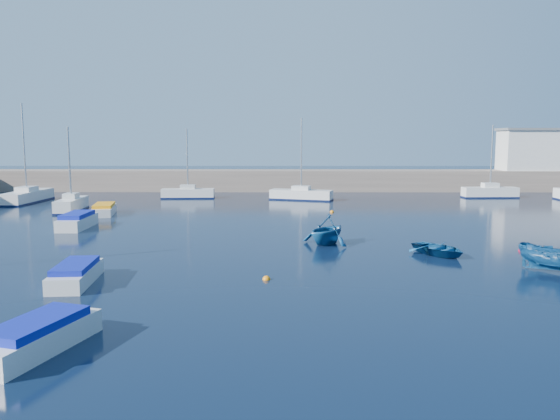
{
  "coord_description": "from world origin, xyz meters",
  "views": [
    {
      "loc": [
        -2.6,
        -23.39,
        6.57
      ],
      "look_at": [
        -2.82,
        14.58,
        1.6
      ],
      "focal_mm": 35.0,
      "sensor_mm": 36.0,
      "label": 1
    }
  ],
  "objects_px": {
    "motorboat_2": "(104,209)",
    "dinghy_right": "(557,258)",
    "motorboat_1": "(77,221)",
    "motorboat_0": "(76,274)",
    "sailboat_6": "(301,194)",
    "motorboat_3": "(38,336)",
    "sailboat_5": "(188,193)",
    "harbor_office": "(541,150)",
    "dinghy_left": "(327,230)",
    "sailboat_3": "(71,204)",
    "sailboat_4": "(27,196)",
    "dinghy_center": "(439,249)",
    "sailboat_7": "(490,192)"
  },
  "relations": [
    {
      "from": "dinghy_right",
      "to": "dinghy_center",
      "type": "bearing_deg",
      "value": 89.71
    },
    {
      "from": "motorboat_1",
      "to": "dinghy_center",
      "type": "bearing_deg",
      "value": -22.52
    },
    {
      "from": "sailboat_3",
      "to": "motorboat_1",
      "type": "height_order",
      "value": "sailboat_3"
    },
    {
      "from": "sailboat_5",
      "to": "harbor_office",
      "type": "bearing_deg",
      "value": -81.0
    },
    {
      "from": "sailboat_3",
      "to": "dinghy_center",
      "type": "bearing_deg",
      "value": -38.12
    },
    {
      "from": "harbor_office",
      "to": "sailboat_5",
      "type": "relative_size",
      "value": 1.3
    },
    {
      "from": "sailboat_4",
      "to": "motorboat_1",
      "type": "distance_m",
      "value": 20.05
    },
    {
      "from": "motorboat_2",
      "to": "dinghy_right",
      "type": "distance_m",
      "value": 35.76
    },
    {
      "from": "sailboat_5",
      "to": "dinghy_left",
      "type": "height_order",
      "value": "sailboat_5"
    },
    {
      "from": "sailboat_5",
      "to": "motorboat_2",
      "type": "bearing_deg",
      "value": 155.91
    },
    {
      "from": "sailboat_3",
      "to": "dinghy_left",
      "type": "bearing_deg",
      "value": -39.74
    },
    {
      "from": "sailboat_4",
      "to": "dinghy_right",
      "type": "height_order",
      "value": "sailboat_4"
    },
    {
      "from": "harbor_office",
      "to": "dinghy_left",
      "type": "bearing_deg",
      "value": -129.87
    },
    {
      "from": "motorboat_0",
      "to": "dinghy_left",
      "type": "distance_m",
      "value": 15.41
    },
    {
      "from": "sailboat_4",
      "to": "motorboat_0",
      "type": "distance_m",
      "value": 36.37
    },
    {
      "from": "motorboat_1",
      "to": "motorboat_2",
      "type": "xyz_separation_m",
      "value": [
        -0.4,
        7.3,
        -0.09
      ]
    },
    {
      "from": "harbor_office",
      "to": "sailboat_3",
      "type": "distance_m",
      "value": 55.88
    },
    {
      "from": "sailboat_5",
      "to": "motorboat_3",
      "type": "xyz_separation_m",
      "value": [
        2.96,
        -44.0,
        -0.11
      ]
    },
    {
      "from": "motorboat_0",
      "to": "harbor_office",
      "type": "bearing_deg",
      "value": 41.88
    },
    {
      "from": "sailboat_7",
      "to": "dinghy_right",
      "type": "height_order",
      "value": "sailboat_7"
    },
    {
      "from": "dinghy_center",
      "to": "dinghy_right",
      "type": "distance_m",
      "value": 6.18
    },
    {
      "from": "sailboat_3",
      "to": "sailboat_5",
      "type": "xyz_separation_m",
      "value": [
        8.76,
        10.95,
        -0.06
      ]
    },
    {
      "from": "motorboat_3",
      "to": "dinghy_left",
      "type": "height_order",
      "value": "dinghy_left"
    },
    {
      "from": "sailboat_3",
      "to": "sailboat_7",
      "type": "bearing_deg",
      "value": 11.07
    },
    {
      "from": "harbor_office",
      "to": "sailboat_6",
      "type": "height_order",
      "value": "sailboat_6"
    },
    {
      "from": "sailboat_6",
      "to": "motorboat_3",
      "type": "distance_m",
      "value": 43.54
    },
    {
      "from": "sailboat_6",
      "to": "sailboat_7",
      "type": "xyz_separation_m",
      "value": [
        21.28,
        2.37,
        0.05
      ]
    },
    {
      "from": "sailboat_4",
      "to": "dinghy_center",
      "type": "relative_size",
      "value": 2.97
    },
    {
      "from": "dinghy_center",
      "to": "dinghy_right",
      "type": "bearing_deg",
      "value": -73.14
    },
    {
      "from": "dinghy_left",
      "to": "motorboat_2",
      "type": "bearing_deg",
      "value": 179.85
    },
    {
      "from": "sailboat_3",
      "to": "sailboat_5",
      "type": "height_order",
      "value": "sailboat_5"
    },
    {
      "from": "sailboat_4",
      "to": "motorboat_1",
      "type": "relative_size",
      "value": 2.15
    },
    {
      "from": "sailboat_4",
      "to": "dinghy_right",
      "type": "xyz_separation_m",
      "value": [
        40.21,
        -29.87,
        0.06
      ]
    },
    {
      "from": "sailboat_4",
      "to": "sailboat_6",
      "type": "xyz_separation_m",
      "value": [
        28.65,
        2.42,
        -0.04
      ]
    },
    {
      "from": "motorboat_0",
      "to": "dinghy_right",
      "type": "bearing_deg",
      "value": 0.25
    },
    {
      "from": "sailboat_4",
      "to": "sailboat_7",
      "type": "distance_m",
      "value": 50.15
    },
    {
      "from": "sailboat_3",
      "to": "sailboat_7",
      "type": "distance_m",
      "value": 44.18
    },
    {
      "from": "dinghy_left",
      "to": "dinghy_center",
      "type": "bearing_deg",
      "value": 8.79
    },
    {
      "from": "harbor_office",
      "to": "sailboat_3",
      "type": "relative_size",
      "value": 1.31
    },
    {
      "from": "sailboat_4",
      "to": "motorboat_2",
      "type": "xyz_separation_m",
      "value": [
        11.04,
        -9.17,
        -0.2
      ]
    },
    {
      "from": "sailboat_5",
      "to": "sailboat_6",
      "type": "relative_size",
      "value": 0.88
    },
    {
      "from": "motorboat_1",
      "to": "sailboat_3",
      "type": "bearing_deg",
      "value": 112.05
    },
    {
      "from": "motorboat_1",
      "to": "motorboat_0",
      "type": "bearing_deg",
      "value": -70.97
    },
    {
      "from": "sailboat_6",
      "to": "motorboat_3",
      "type": "relative_size",
      "value": 1.88
    },
    {
      "from": "sailboat_6",
      "to": "motorboat_3",
      "type": "xyz_separation_m",
      "value": [
        -9.58,
        -42.47,
        -0.12
      ]
    },
    {
      "from": "motorboat_1",
      "to": "motorboat_3",
      "type": "bearing_deg",
      "value": -73.41
    },
    {
      "from": "sailboat_5",
      "to": "motorboat_2",
      "type": "relative_size",
      "value": 1.59
    },
    {
      "from": "motorboat_1",
      "to": "dinghy_right",
      "type": "bearing_deg",
      "value": -26.32
    },
    {
      "from": "harbor_office",
      "to": "motorboat_3",
      "type": "bearing_deg",
      "value": -127.12
    },
    {
      "from": "sailboat_6",
      "to": "dinghy_center",
      "type": "height_order",
      "value": "sailboat_6"
    }
  ]
}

